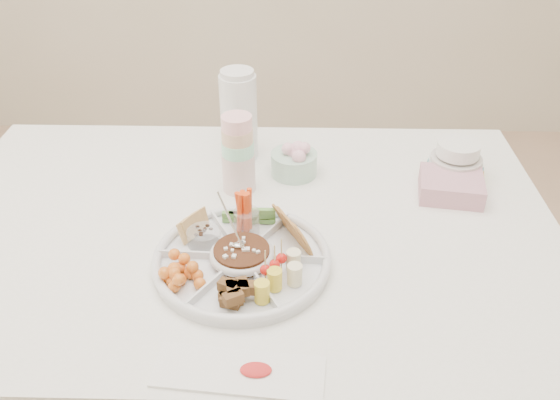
{
  "coord_description": "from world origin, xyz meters",
  "views": [
    {
      "loc": [
        0.12,
        -1.15,
        1.59
      ],
      "look_at": [
        0.09,
        -0.06,
        0.86
      ],
      "focal_mm": 38.0,
      "sensor_mm": 36.0,
      "label": 1
    }
  ],
  "objects_px": {
    "dining_table": "(246,335)",
    "thermos": "(239,114)",
    "party_tray": "(242,257)",
    "plate_stack": "(456,160)"
  },
  "relations": [
    {
      "from": "dining_table",
      "to": "party_tray",
      "type": "distance_m",
      "value": 0.43
    },
    {
      "from": "party_tray",
      "to": "plate_stack",
      "type": "height_order",
      "value": "plate_stack"
    },
    {
      "from": "dining_table",
      "to": "party_tray",
      "type": "xyz_separation_m",
      "value": [
        0.01,
        -0.16,
        0.4
      ]
    },
    {
      "from": "dining_table",
      "to": "thermos",
      "type": "distance_m",
      "value": 0.61
    },
    {
      "from": "plate_stack",
      "to": "party_tray",
      "type": "bearing_deg",
      "value": -144.5
    },
    {
      "from": "plate_stack",
      "to": "thermos",
      "type": "bearing_deg",
      "value": 170.66
    },
    {
      "from": "party_tray",
      "to": "thermos",
      "type": "xyz_separation_m",
      "value": [
        -0.04,
        0.48,
        0.11
      ]
    },
    {
      "from": "dining_table",
      "to": "thermos",
      "type": "xyz_separation_m",
      "value": [
        -0.03,
        0.33,
        0.51
      ]
    },
    {
      "from": "dining_table",
      "to": "plate_stack",
      "type": "height_order",
      "value": "plate_stack"
    },
    {
      "from": "thermos",
      "to": "plate_stack",
      "type": "xyz_separation_m",
      "value": [
        0.58,
        -0.1,
        -0.08
      ]
    }
  ]
}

